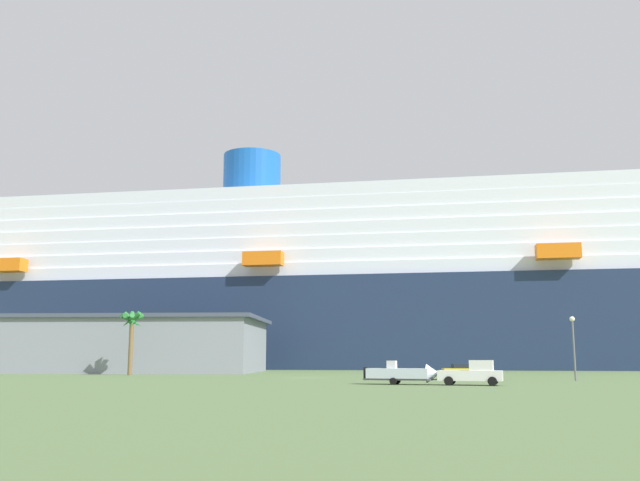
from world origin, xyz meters
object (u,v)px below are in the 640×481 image
street_lamp (573,338)px  parked_car_blue_suv (125,368)px  small_boat_on_trailer (405,374)px  parked_car_yellow_taxi (461,370)px  palm_tree (132,325)px  cruise_ship (418,295)px  pickup_truck (473,373)px

street_lamp → parked_car_blue_suv: 65.00m
small_boat_on_trailer → parked_car_yellow_taxi: bearing=76.7°
small_boat_on_trailer → palm_tree: size_ratio=0.88×
parked_car_yellow_taxi → small_boat_on_trailer: bearing=-103.3°
small_boat_on_trailer → cruise_ship: bearing=88.9°
pickup_truck → street_lamp: 18.54m
street_lamp → parked_car_yellow_taxi: bearing=124.7°
cruise_ship → palm_tree: size_ratio=32.73×
street_lamp → parked_car_blue_suv: street_lamp is taller
cruise_ship → parked_car_yellow_taxi: bearing=-85.1°
small_boat_on_trailer → parked_car_blue_suv: 56.21m
pickup_truck → street_lamp: size_ratio=0.86×
small_boat_on_trailer → street_lamp: (17.76, 12.92, 3.57)m
palm_tree → cruise_ship: bearing=56.8°
cruise_ship → pickup_truck: size_ratio=49.83×
street_lamp → palm_tree: bearing=165.0°
pickup_truck → street_lamp: street_lamp is taller
palm_tree → parked_car_yellow_taxi: 45.54m
palm_tree → street_lamp: (56.08, -15.07, -2.40)m
street_lamp → parked_car_blue_suv: bearing=158.6°
small_boat_on_trailer → street_lamp: size_ratio=1.15×
cruise_ship → parked_car_blue_suv: 70.33m
parked_car_blue_suv → cruise_ship: bearing=49.8°
parked_car_blue_suv → small_boat_on_trailer: bearing=-40.6°
cruise_ship → parked_car_yellow_taxi: size_ratio=59.68×
pickup_truck → street_lamp: (11.75, 13.91, 3.49)m
palm_tree → parked_car_blue_suv: palm_tree is taller
cruise_ship → parked_car_blue_suv: cruise_ship is taller
cruise_ship → small_boat_on_trailer: cruise_ship is taller
pickup_truck → parked_car_blue_suv: (-48.68, 37.59, -0.21)m
small_boat_on_trailer → palm_tree: palm_tree is taller
cruise_ship → parked_car_blue_suv: (-44.33, -52.43, -15.25)m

